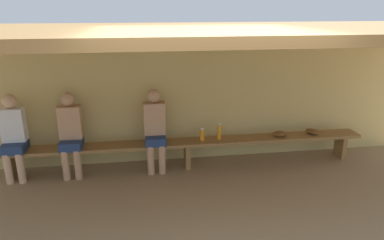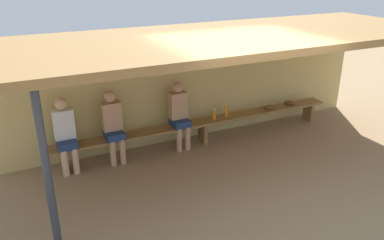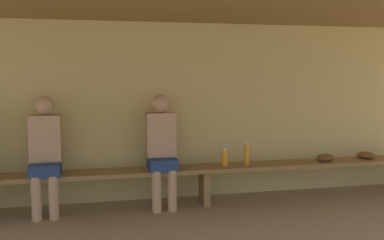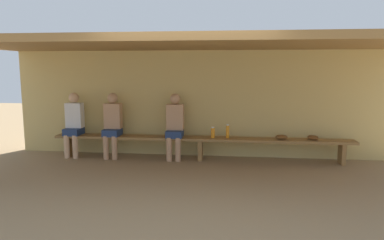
# 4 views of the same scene
# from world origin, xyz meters

# --- Properties ---
(ground_plane) EXTENTS (24.00, 24.00, 0.00)m
(ground_plane) POSITION_xyz_m (0.00, 0.00, 0.00)
(ground_plane) COLOR #937754
(back_wall) EXTENTS (8.00, 0.20, 2.20)m
(back_wall) POSITION_xyz_m (0.00, 2.00, 1.10)
(back_wall) COLOR tan
(back_wall) RESTS_ON ground
(dugout_roof) EXTENTS (8.00, 2.80, 0.12)m
(dugout_roof) POSITION_xyz_m (0.00, 0.70, 2.26)
(dugout_roof) COLOR olive
(dugout_roof) RESTS_ON back_wall
(bench) EXTENTS (6.00, 0.36, 0.46)m
(bench) POSITION_xyz_m (0.00, 1.55, 0.39)
(bench) COLOR olive
(bench) RESTS_ON ground
(player_in_blue) EXTENTS (0.34, 0.42, 1.34)m
(player_in_blue) POSITION_xyz_m (-0.52, 1.55, 0.73)
(player_in_blue) COLOR navy
(player_in_blue) RESTS_ON ground
(player_leftmost) EXTENTS (0.34, 0.42, 1.34)m
(player_leftmost) POSITION_xyz_m (-1.82, 1.55, 0.73)
(player_leftmost) COLOR navy
(player_leftmost) RESTS_ON ground
(player_shirtless_tan) EXTENTS (0.34, 0.42, 1.34)m
(player_shirtless_tan) POSITION_xyz_m (-2.65, 1.55, 0.73)
(player_shirtless_tan) COLOR navy
(player_shirtless_tan) RESTS_ON ground
(water_bottle_orange) EXTENTS (0.08, 0.08, 0.22)m
(water_bottle_orange) POSITION_xyz_m (0.25, 1.55, 0.56)
(water_bottle_orange) COLOR orange
(water_bottle_orange) RESTS_ON bench
(water_bottle_blue) EXTENTS (0.06, 0.06, 0.27)m
(water_bottle_blue) POSITION_xyz_m (0.54, 1.57, 0.59)
(water_bottle_blue) COLOR orange
(water_bottle_blue) RESTS_ON bench
(baseball_glove_worn) EXTENTS (0.24, 0.17, 0.09)m
(baseball_glove_worn) POSITION_xyz_m (1.59, 1.54, 0.51)
(baseball_glove_worn) COLOR brown
(baseball_glove_worn) RESTS_ON bench
(baseball_glove_dark_brown) EXTENTS (0.28, 0.29, 0.09)m
(baseball_glove_dark_brown) POSITION_xyz_m (2.20, 1.57, 0.51)
(baseball_glove_dark_brown) COLOR brown
(baseball_glove_dark_brown) RESTS_ON bench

